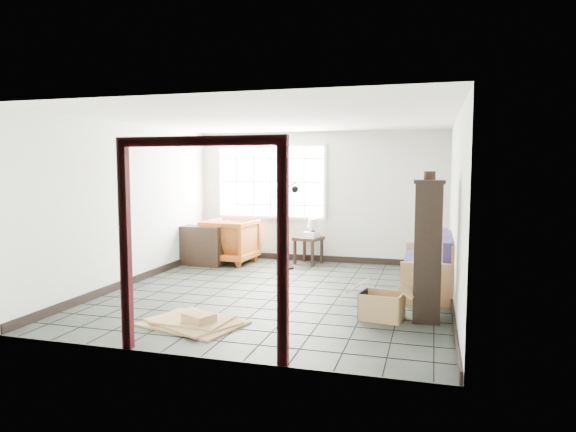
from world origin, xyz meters
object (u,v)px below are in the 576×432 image
(futon_sofa, at_px, (432,270))
(side_table, at_px, (308,242))
(armchair, at_px, (230,239))
(tall_shelf, at_px, (427,250))

(futon_sofa, xyz_separation_m, side_table, (-2.35, 1.58, 0.12))
(armchair, bearing_deg, tall_shelf, 147.15)
(futon_sofa, bearing_deg, side_table, 145.43)
(futon_sofa, height_order, side_table, futon_sofa)
(armchair, height_order, tall_shelf, tall_shelf)
(side_table, distance_m, tall_shelf, 3.97)
(futon_sofa, height_order, tall_shelf, tall_shelf)
(tall_shelf, bearing_deg, armchair, 140.44)
(futon_sofa, distance_m, side_table, 2.83)
(armchair, bearing_deg, futon_sofa, 166.34)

